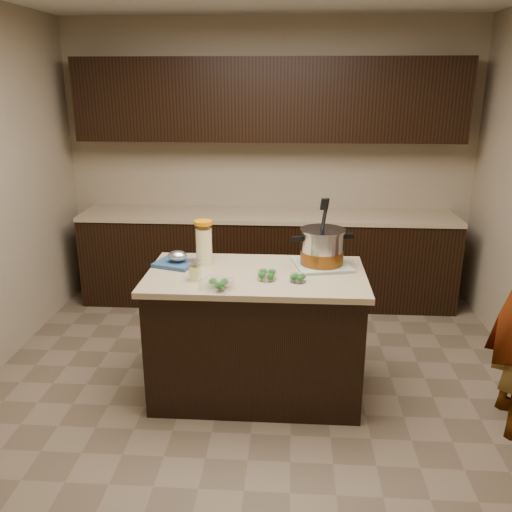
% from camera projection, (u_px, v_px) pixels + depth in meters
% --- Properties ---
extents(ground_plane, '(4.00, 4.00, 0.00)m').
position_uv_depth(ground_plane, '(256.00, 391.00, 3.89)').
color(ground_plane, brown).
rests_on(ground_plane, ground).
extents(room_shell, '(4.04, 4.04, 2.72)m').
position_uv_depth(room_shell, '(256.00, 150.00, 3.36)').
color(room_shell, tan).
rests_on(room_shell, ground).
extents(back_cabinets, '(3.60, 0.63, 2.33)m').
position_uv_depth(back_cabinets, '(268.00, 208.00, 5.25)').
color(back_cabinets, black).
rests_on(back_cabinets, ground).
extents(island, '(1.46, 0.81, 0.90)m').
position_uv_depth(island, '(256.00, 334.00, 3.75)').
color(island, black).
rests_on(island, ground).
extents(dish_towel, '(0.43, 0.43, 0.02)m').
position_uv_depth(dish_towel, '(321.00, 265.00, 3.74)').
color(dish_towel, '#53754F').
rests_on(dish_towel, island).
extents(stock_pot, '(0.43, 0.38, 0.44)m').
position_uv_depth(stock_pot, '(322.00, 249.00, 3.71)').
color(stock_pot, '#B7B7BC').
rests_on(stock_pot, dish_towel).
extents(lemonade_pitcher, '(0.16, 0.16, 0.31)m').
position_uv_depth(lemonade_pitcher, '(204.00, 244.00, 3.75)').
color(lemonade_pitcher, '#F7ED97').
rests_on(lemonade_pitcher, island).
extents(mason_jar, '(0.09, 0.09, 0.14)m').
position_uv_depth(mason_jar, '(195.00, 271.00, 3.47)').
color(mason_jar, '#F7ED97').
rests_on(mason_jar, island).
extents(broccoli_tub_left, '(0.17, 0.17, 0.06)m').
position_uv_depth(broccoli_tub_left, '(267.00, 276.00, 3.48)').
color(broccoli_tub_left, silver).
rests_on(broccoli_tub_left, island).
extents(broccoli_tub_right, '(0.12, 0.12, 0.05)m').
position_uv_depth(broccoli_tub_right, '(298.00, 278.00, 3.45)').
color(broccoli_tub_right, silver).
rests_on(broccoli_tub_right, island).
extents(broccoli_tub_rect, '(0.22, 0.19, 0.07)m').
position_uv_depth(broccoli_tub_rect, '(217.00, 285.00, 3.33)').
color(broccoli_tub_rect, silver).
rests_on(broccoli_tub_rect, island).
extents(blue_tray, '(0.32, 0.28, 0.10)m').
position_uv_depth(blue_tray, '(176.00, 261.00, 3.75)').
color(blue_tray, navy).
rests_on(blue_tray, island).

